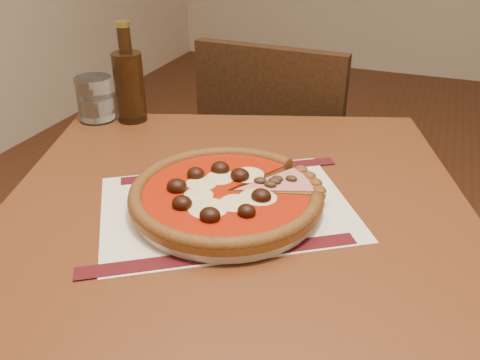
% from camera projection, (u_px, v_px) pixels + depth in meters
% --- Properties ---
extents(table, '(1.02, 1.02, 0.75)m').
position_uv_depth(table, '(236.00, 248.00, 0.93)').
color(table, brown).
rests_on(table, ground).
extents(chair_far, '(0.43, 0.43, 0.88)m').
position_uv_depth(chair_far, '(278.00, 162.00, 1.56)').
color(chair_far, black).
rests_on(chair_far, ground).
extents(placemat, '(0.51, 0.47, 0.00)m').
position_uv_depth(placemat, '(226.00, 208.00, 0.85)').
color(placemat, white).
rests_on(placemat, table).
extents(plate, '(0.31, 0.31, 0.02)m').
position_uv_depth(plate, '(226.00, 203.00, 0.85)').
color(plate, white).
rests_on(plate, placemat).
extents(pizza, '(0.32, 0.32, 0.04)m').
position_uv_depth(pizza, '(226.00, 192.00, 0.84)').
color(pizza, '#9C5A25').
rests_on(pizza, plate).
extents(ham_slice, '(0.15, 0.13, 0.02)m').
position_uv_depth(ham_slice, '(286.00, 183.00, 0.87)').
color(ham_slice, '#9C5A25').
rests_on(ham_slice, plate).
extents(water_glass, '(0.10, 0.10, 0.10)m').
position_uv_depth(water_glass, '(95.00, 99.00, 1.18)').
color(water_glass, white).
rests_on(water_glass, table).
extents(bottle, '(0.07, 0.07, 0.23)m').
position_uv_depth(bottle, '(129.00, 83.00, 1.16)').
color(bottle, '#351F0D').
rests_on(bottle, table).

